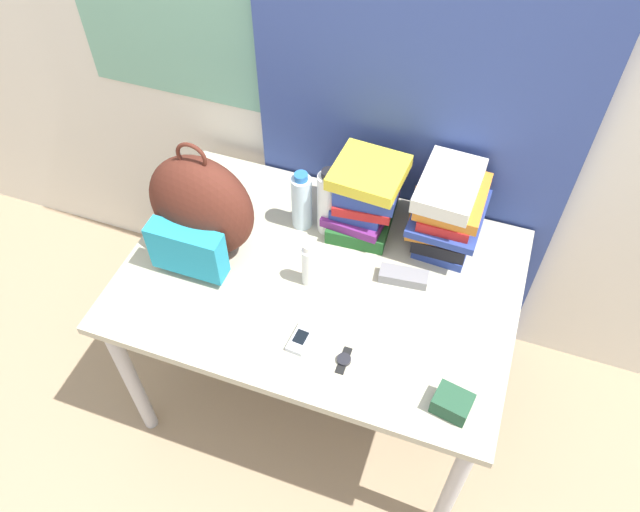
{
  "coord_description": "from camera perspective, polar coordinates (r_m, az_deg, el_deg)",
  "views": [
    {
      "loc": [
        0.4,
        -0.71,
        2.25
      ],
      "look_at": [
        0.0,
        0.42,
        0.81
      ],
      "focal_mm": 35.0,
      "sensor_mm": 36.0,
      "label": 1
    }
  ],
  "objects": [
    {
      "name": "water_bottle",
      "position": [
        2.03,
        -1.68,
        5.02
      ],
      "size": [
        0.07,
        0.07,
        0.22
      ],
      "color": "silver",
      "rests_on": "desk"
    },
    {
      "name": "wall_back",
      "position": [
        1.96,
        5.09,
        19.4
      ],
      "size": [
        6.0,
        0.06,
        2.5
      ],
      "color": "silver",
      "rests_on": "ground_plane"
    },
    {
      "name": "curtain_blue",
      "position": [
        1.89,
        9.41,
        17.61
      ],
      "size": [
        1.04,
        0.04,
        2.5
      ],
      "color": "#384C93",
      "rests_on": "ground_plane"
    },
    {
      "name": "sports_bottle",
      "position": [
        2.0,
        0.77,
        4.94
      ],
      "size": [
        0.07,
        0.07,
        0.25
      ],
      "color": "white",
      "rests_on": "desk"
    },
    {
      "name": "desk",
      "position": [
        2.02,
        0.0,
        -3.26
      ],
      "size": [
        1.22,
        0.84,
        0.71
      ],
      "color": "#B7B299",
      "rests_on": "ground_plane"
    },
    {
      "name": "cell_phone",
      "position": [
        1.81,
        -1.78,
        -7.54
      ],
      "size": [
        0.06,
        0.11,
        0.02
      ],
      "color": "#B7BCC6",
      "rests_on": "desk"
    },
    {
      "name": "camera_pouch",
      "position": [
        1.72,
        11.99,
        -13.03
      ],
      "size": [
        0.11,
        0.09,
        0.06
      ],
      "color": "#234C33",
      "rests_on": "desk"
    },
    {
      "name": "book_stack_left",
      "position": [
        2.02,
        4.16,
        5.44
      ],
      "size": [
        0.24,
        0.26,
        0.26
      ],
      "color": "#1E5623",
      "rests_on": "desk"
    },
    {
      "name": "sunscreen_bottle",
      "position": [
        1.88,
        -1.02,
        -0.86
      ],
      "size": [
        0.04,
        0.04,
        0.17
      ],
      "color": "white",
      "rests_on": "desk"
    },
    {
      "name": "ground_plane",
      "position": [
        2.39,
        -3.58,
        -20.11
      ],
      "size": [
        12.0,
        12.0,
        0.0
      ],
      "primitive_type": "plane",
      "color": "#9E8466"
    },
    {
      "name": "sunglasses_case",
      "position": [
        1.95,
        7.64,
        -1.88
      ],
      "size": [
        0.16,
        0.07,
        0.04
      ],
      "color": "gray",
      "rests_on": "desk"
    },
    {
      "name": "wristwatch",
      "position": [
        1.78,
        2.19,
        -9.48
      ],
      "size": [
        0.04,
        0.09,
        0.01
      ],
      "color": "black",
      "rests_on": "desk"
    },
    {
      "name": "book_stack_center",
      "position": [
        1.99,
        11.61,
        4.11
      ],
      "size": [
        0.24,
        0.28,
        0.27
      ],
      "color": "navy",
      "rests_on": "desk"
    },
    {
      "name": "backpack",
      "position": [
        1.93,
        -10.89,
        4.11
      ],
      "size": [
        0.34,
        0.26,
        0.43
      ],
      "color": "#512319",
      "rests_on": "desk"
    }
  ]
}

